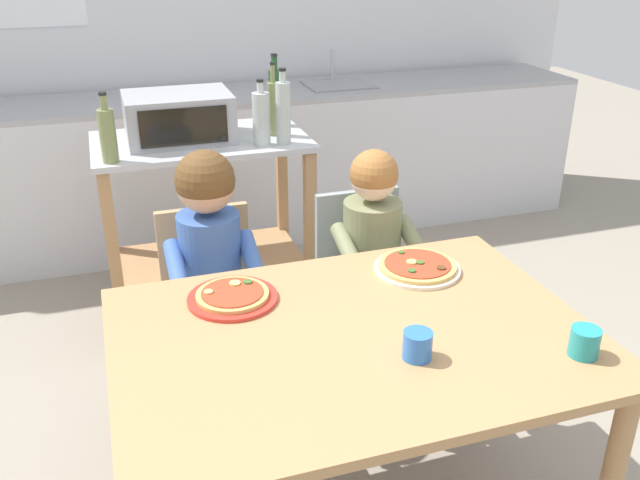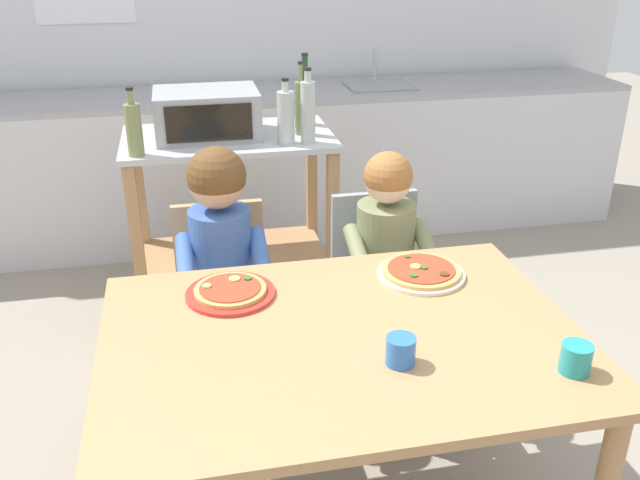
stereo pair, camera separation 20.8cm
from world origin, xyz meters
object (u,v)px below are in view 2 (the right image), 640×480
object	(u,v)px
bottle_dark_olive_oil	(308,111)
dining_chair_left	(224,295)
bottle_brown_beer	(305,95)
child_in_blue_striped_shirt	(222,256)
kitchen_island_cart	(232,201)
bottle_squat_spirits	(301,107)
bottle_clear_vinegar	(134,128)
pizza_plate_red_rimmed	(230,292)
toaster_oven	(207,114)
pizza_plate_cream	(421,272)
child_in_olive_shirt	(390,257)
drinking_cup_teal	(576,358)
bottle_slim_sauce	(286,117)
drinking_cup_blue	(401,351)
dining_chair_right	(379,281)
dining_table	(342,362)

from	to	relation	value
bottle_dark_olive_oil	dining_chair_left	distance (m)	0.87
bottle_brown_beer	child_in_blue_striped_shirt	world-z (taller)	bottle_brown_beer
kitchen_island_cart	bottle_dark_olive_oil	world-z (taller)	bottle_dark_olive_oil
bottle_brown_beer	bottle_squat_spirits	world-z (taller)	bottle_brown_beer
bottle_clear_vinegar	pizza_plate_red_rimmed	bearing A→B (deg)	-72.60
bottle_brown_beer	pizza_plate_red_rimmed	xyz separation A→B (m)	(-0.47, -1.27, -0.30)
toaster_oven	bottle_clear_vinegar	xyz separation A→B (m)	(-0.30, -0.23, 0.01)
dining_chair_left	pizza_plate_cream	bearing A→B (deg)	-37.26
child_in_olive_shirt	drinking_cup_teal	world-z (taller)	child_in_olive_shirt
bottle_brown_beer	drinking_cup_teal	size ratio (longest dim) A/B	4.19
bottle_squat_spirits	pizza_plate_cream	distance (m)	1.15
bottle_clear_vinegar	dining_chair_left	distance (m)	0.77
dining_chair_left	pizza_plate_red_rimmed	xyz separation A→B (m)	(0.00, -0.47, 0.27)
bottle_slim_sauce	drinking_cup_teal	bearing A→B (deg)	-72.66
dining_chair_left	child_in_olive_shirt	bearing A→B (deg)	-12.68
kitchen_island_cart	child_in_blue_striped_shirt	bearing A→B (deg)	-96.99
kitchen_island_cart	dining_chair_left	distance (m)	0.69
child_in_blue_striped_shirt	child_in_olive_shirt	xyz separation A→B (m)	(0.61, -0.02, -0.05)
bottle_slim_sauce	drinking_cup_teal	size ratio (longest dim) A/B	3.57
bottle_dark_olive_oil	drinking_cup_blue	distance (m)	1.43
bottle_slim_sauce	drinking_cup_teal	world-z (taller)	bottle_slim_sauce
kitchen_island_cart	bottle_slim_sauce	xyz separation A→B (m)	(0.24, -0.17, 0.43)
child_in_blue_striped_shirt	toaster_oven	bearing A→B (deg)	89.19
toaster_oven	bottle_clear_vinegar	bearing A→B (deg)	-142.87
toaster_oven	dining_chair_right	size ratio (longest dim) A/B	0.55
pizza_plate_cream	drinking_cup_blue	distance (m)	0.50
bottle_dark_olive_oil	pizza_plate_cream	distance (m)	1.02
kitchen_island_cart	dining_chair_left	bearing A→B (deg)	-98.16
drinking_cup_blue	pizza_plate_cream	bearing A→B (deg)	64.39
bottle_squat_spirits	dining_chair_left	distance (m)	0.94
toaster_oven	bottle_dark_olive_oil	size ratio (longest dim) A/B	1.40
kitchen_island_cart	dining_table	bearing A→B (deg)	-82.57
toaster_oven	drinking_cup_blue	world-z (taller)	toaster_oven
kitchen_island_cart	pizza_plate_cream	world-z (taller)	kitchen_island_cart
kitchen_island_cart	bottle_brown_beer	xyz separation A→B (m)	(0.38, 0.13, 0.45)
dining_table	child_in_olive_shirt	bearing A→B (deg)	61.76
bottle_brown_beer	child_in_olive_shirt	distance (m)	1.03
bottle_slim_sauce	dining_table	world-z (taller)	bottle_slim_sauce
bottle_brown_beer	bottle_dark_olive_oil	world-z (taller)	bottle_brown_beer
toaster_oven	drinking_cup_blue	bearing A→B (deg)	-76.50
toaster_oven	bottle_squat_spirits	bearing A→B (deg)	-6.99
dining_chair_left	pizza_plate_cream	distance (m)	0.81
dining_chair_right	drinking_cup_blue	world-z (taller)	dining_chair_right
child_in_blue_striped_shirt	pizza_plate_cream	world-z (taller)	child_in_blue_striped_shirt
dining_chair_left	child_in_olive_shirt	distance (m)	0.65
drinking_cup_teal	dining_chair_left	bearing A→B (deg)	128.07
dining_chair_left	child_in_blue_striped_shirt	bearing A→B (deg)	-90.00
bottle_dark_olive_oil	dining_table	distance (m)	1.32
bottle_dark_olive_oil	drinking_cup_teal	distance (m)	1.60
bottle_brown_beer	pizza_plate_red_rimmed	size ratio (longest dim) A/B	1.21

